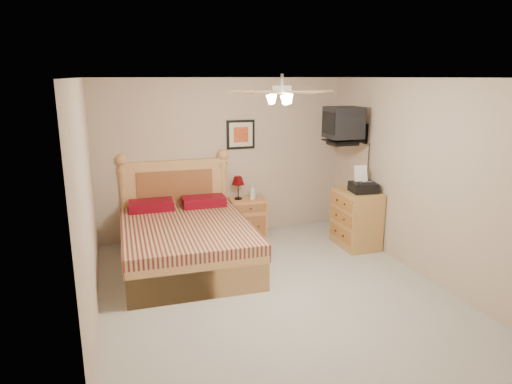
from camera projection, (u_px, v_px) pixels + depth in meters
The scene contains 17 objects.
floor at pixel (273, 291), 5.50m from camera, with size 4.50×4.50×0.00m, color #A19C92.
ceiling at pixel (275, 78), 4.88m from camera, with size 4.00×4.50×0.04m, color white.
wall_back at pixel (224, 158), 7.26m from camera, with size 4.00×0.04×2.50m, color tan.
wall_front at pixel (390, 266), 3.12m from camera, with size 4.00×0.04×2.50m, color tan.
wall_left at pixel (88, 206), 4.58m from camera, with size 0.04×4.50×2.50m, color tan.
wall_right at pixel (421, 179), 5.80m from camera, with size 0.04×4.50×2.50m, color tan.
bed at pixel (186, 216), 6.10m from camera, with size 1.66×2.18×1.41m, color tan, non-canonical shape.
nightstand at pixel (248, 217), 7.36m from camera, with size 0.56×0.42×0.61m, color #C3743B.
table_lamp at pixel (238, 188), 7.25m from camera, with size 0.20×0.20×0.37m, color #520508, non-canonical shape.
lotion_bottle at pixel (253, 192), 7.24m from camera, with size 0.09×0.09×0.24m, color silver.
framed_picture at pixel (241, 135), 7.23m from camera, with size 0.46×0.04×0.46m, color black.
dresser at pixel (356, 218), 6.89m from camera, with size 0.51×0.73×0.86m, color #A97740.
fax_machine at pixel (364, 180), 6.65m from camera, with size 0.36×0.38×0.38m, color black, non-canonical shape.
magazine_lower at pixel (351, 187), 6.98m from camera, with size 0.21×0.28×0.03m, color #BAAB96.
magazine_upper at pixel (350, 185), 7.00m from camera, with size 0.20×0.27×0.02m, color gray.
wall_tv at pixel (352, 125), 6.82m from camera, with size 0.56×0.46×0.58m, color black, non-canonical shape.
ceiling_fan at pixel (282, 92), 4.73m from camera, with size 1.14×1.14×0.28m, color white, non-canonical shape.
Camera 1 is at (-1.79, -4.71, 2.51)m, focal length 32.00 mm.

